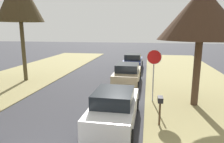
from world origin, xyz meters
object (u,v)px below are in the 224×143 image
Objects in this scene: parked_sedan_white at (114,108)px; parked_sedan_tan at (127,74)px; stop_sign_far at (154,64)px; curbside_mailbox at (160,103)px; street_tree_right_mid_a at (202,14)px; parked_sedan_navy at (133,62)px.

parked_sedan_tan is (-0.12, 6.90, 0.00)m from parked_sedan_white.
curbside_mailbox is (0.23, -2.99, -1.14)m from stop_sign_far.
street_tree_right_mid_a is 11.73m from parked_sedan_navy.
stop_sign_far is 3.50m from street_tree_right_mid_a.
parked_sedan_tan and parked_sedan_navy have the same top height.
parked_sedan_white is at bearing -89.38° from parked_sedan_navy.
parked_sedan_tan is 1.00× the size of parked_sedan_navy.
parked_sedan_white is at bearing -89.00° from parked_sedan_tan.
street_tree_right_mid_a is at bearing -3.95° from stop_sign_far.
parked_sedan_tan is (-1.84, 3.81, -1.47)m from stop_sign_far.
street_tree_right_mid_a is 7.04m from parked_sedan_tan.
parked_sedan_white and parked_sedan_navy have the same top height.
parked_sedan_navy is at bearing 99.15° from curbside_mailbox.
parked_sedan_navy is at bearing 100.53° from stop_sign_far.
parked_sedan_tan reaches higher than curbside_mailbox.
parked_sedan_white and parked_sedan_tan have the same top height.
curbside_mailbox is (-2.01, -2.84, -3.81)m from street_tree_right_mid_a.
parked_sedan_navy is at bearing 90.62° from parked_sedan_white.
parked_sedan_tan is (-4.09, 3.96, -4.14)m from street_tree_right_mid_a.
parked_sedan_white is at bearing -143.52° from street_tree_right_mid_a.
street_tree_right_mid_a is at bearing 54.67° from curbside_mailbox.
parked_sedan_tan is 7.12m from curbside_mailbox.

